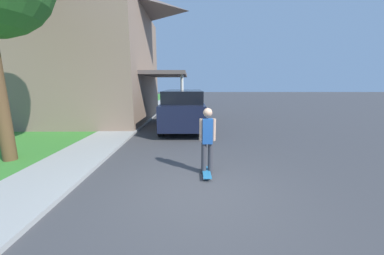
{
  "coord_description": "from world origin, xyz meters",
  "views": [
    {
      "loc": [
        -0.11,
        -4.23,
        2.28
      ],
      "look_at": [
        -0.07,
        2.58,
        0.9
      ],
      "focal_mm": 20.0,
      "sensor_mm": 36.0,
      "label": 1
    }
  ],
  "objects_px": {
    "car_down_street": "(188,98)",
    "skateboard": "(207,173)",
    "skateboarder": "(207,138)",
    "suv_parked": "(183,109)"
  },
  "relations": [
    {
      "from": "suv_parked",
      "to": "car_down_street",
      "type": "relative_size",
      "value": 1.06
    },
    {
      "from": "skateboarder",
      "to": "skateboard",
      "type": "bearing_deg",
      "value": -97.73
    },
    {
      "from": "suv_parked",
      "to": "skateboard",
      "type": "xyz_separation_m",
      "value": [
        0.77,
        -5.71,
        -0.98
      ]
    },
    {
      "from": "suv_parked",
      "to": "skateboard",
      "type": "distance_m",
      "value": 5.84
    },
    {
      "from": "skateboarder",
      "to": "skateboard",
      "type": "height_order",
      "value": "skateboarder"
    },
    {
      "from": "car_down_street",
      "to": "skateboard",
      "type": "distance_m",
      "value": 20.59
    },
    {
      "from": "suv_parked",
      "to": "car_down_street",
      "type": "bearing_deg",
      "value": 89.79
    },
    {
      "from": "suv_parked",
      "to": "car_down_street",
      "type": "distance_m",
      "value": 14.87
    },
    {
      "from": "suv_parked",
      "to": "skateboard",
      "type": "bearing_deg",
      "value": -82.32
    },
    {
      "from": "skateboarder",
      "to": "car_down_street",
      "type": "bearing_deg",
      "value": 92.05
    }
  ]
}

